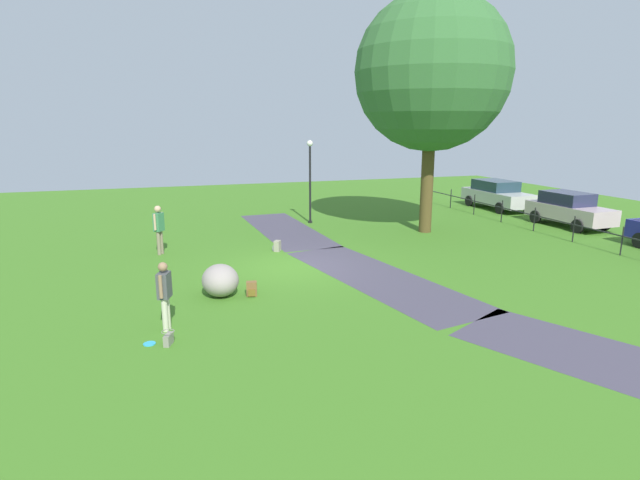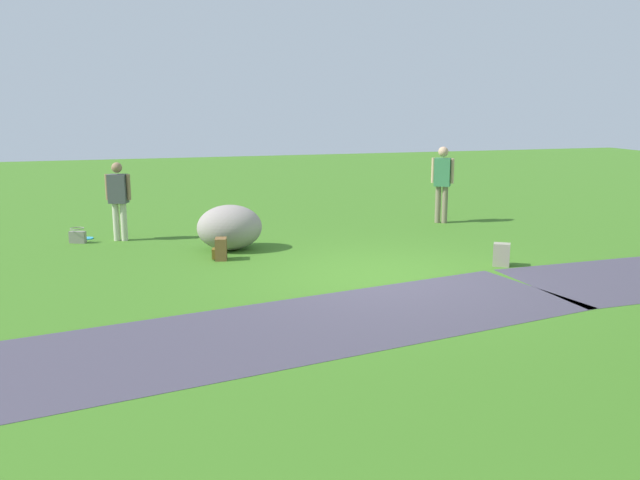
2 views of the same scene
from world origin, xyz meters
TOP-DOWN VIEW (x-y plane):
  - ground_plane at (0.00, 0.00)m, footprint 48.00×48.00m
  - footpath_segment_near at (-6.00, 1.22)m, footprint 8.08×2.65m
  - footpath_segment_mid at (1.92, 2.12)m, footprint 8.30×3.80m
  - large_shade_tree at (-3.59, 6.90)m, footprint 6.39×6.39m
  - lamp_post at (-7.11, 2.75)m, footprint 0.28×0.28m
  - lawn_boulder at (2.08, -2.65)m, footprint 1.27×1.03m
  - woman_with_handbag at (4.09, -4.13)m, footprint 0.49×0.35m
  - man_near_boulder at (-3.11, -4.13)m, footprint 0.44×0.40m
  - handbag_on_grass at (4.93, -4.12)m, footprint 0.35×0.35m
  - backpack_by_boulder at (2.38, -1.85)m, footprint 0.30×0.32m
  - spare_backpack_on_lawn at (-2.24, -0.03)m, footprint 0.34×0.35m
  - frisbee_on_grass at (4.77, -4.51)m, footprint 0.26×0.26m
  - park_fence at (0.00, 11.50)m, footprint 22.05×0.05m
  - parked_compact_green at (-7.77, 13.76)m, footprint 4.37×1.91m
  - parked_coupe_black at (-2.60, 13.74)m, footprint 4.00×1.85m

SIDE VIEW (x-z plane):
  - ground_plane at x=0.00m, z-range 0.00..0.00m
  - footpath_segment_near at x=-6.00m, z-range 0.00..0.01m
  - footpath_segment_mid at x=1.92m, z-range 0.00..0.01m
  - frisbee_on_grass at x=4.77m, z-range 0.00..0.02m
  - handbag_on_grass at x=4.93m, z-range -0.01..0.29m
  - backpack_by_boulder at x=2.38m, z-range -0.01..0.39m
  - spare_backpack_on_lawn at x=-2.24m, z-range -0.01..0.39m
  - lawn_boulder at x=2.08m, z-range 0.00..0.87m
  - park_fence at x=0.00m, z-range 0.10..1.15m
  - parked_coupe_black at x=-2.60m, z-range 0.02..1.58m
  - parked_compact_green at x=-7.77m, z-range 0.03..1.59m
  - woman_with_handbag at x=4.09m, z-range 0.12..1.72m
  - man_near_boulder at x=-3.11m, z-range 0.15..1.92m
  - lamp_post at x=-7.11m, z-range 0.43..4.30m
  - large_shade_tree at x=-3.59m, z-range 1.71..11.55m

